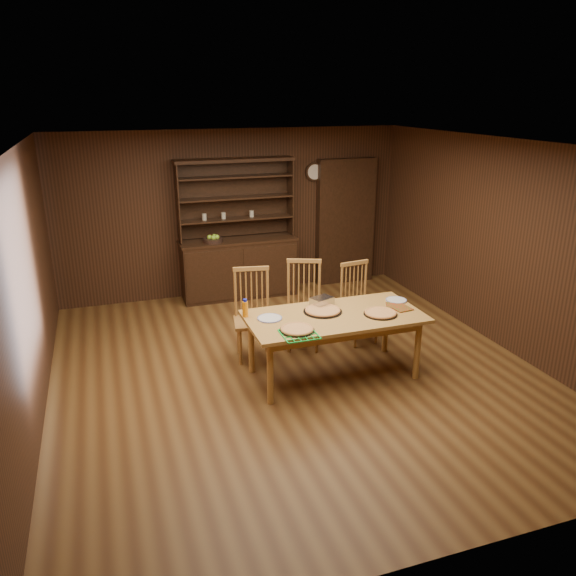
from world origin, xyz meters
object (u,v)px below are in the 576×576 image
object	(u,v)px
chair_center	(303,301)
chair_right	(357,300)
china_hutch	(238,260)
chair_left	(253,310)
juice_bottle	(245,308)
dining_table	(334,321)

from	to	relation	value
chair_center	chair_right	distance (m)	0.73
china_hutch	chair_right	world-z (taller)	china_hutch
chair_left	juice_bottle	distance (m)	0.63
chair_right	juice_bottle	distance (m)	1.76
chair_left	juice_bottle	xyz separation A→B (m)	(-0.22, -0.54, 0.25)
chair_center	juice_bottle	bearing A→B (deg)	-123.57
chair_right	juice_bottle	world-z (taller)	chair_right
china_hutch	dining_table	distance (m)	3.02
dining_table	chair_center	world-z (taller)	chair_center
chair_left	chair_center	xyz separation A→B (m)	(0.70, 0.10, 0.00)
juice_bottle	dining_table	bearing A→B (deg)	-15.97
chair_center	dining_table	bearing A→B (deg)	-65.96
chair_right	juice_bottle	size ratio (longest dim) A/B	5.09
chair_left	chair_center	bearing A→B (deg)	18.34
dining_table	chair_center	xyz separation A→B (m)	(-0.03, 0.91, -0.07)
juice_bottle	chair_left	bearing A→B (deg)	67.35
china_hutch	chair_center	distance (m)	2.11
china_hutch	chair_left	xyz separation A→B (m)	(-0.36, -2.18, 0.00)
dining_table	chair_right	size ratio (longest dim) A/B	1.88
chair_right	chair_left	bearing A→B (deg)	173.10
china_hutch	chair_left	bearing A→B (deg)	-99.41
juice_bottle	china_hutch	bearing A→B (deg)	77.84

